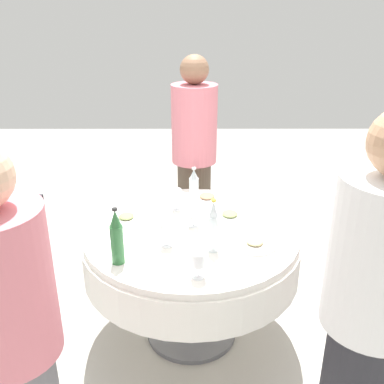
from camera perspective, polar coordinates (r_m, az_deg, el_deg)
ground_plane at (r=2.92m, az=0.00°, el=-17.88°), size 10.00×10.00×0.00m
dining_table at (r=2.58m, az=0.00°, el=-7.98°), size 1.25×1.25×0.74m
bottle_green_east at (r=2.17m, az=-9.72°, el=-5.94°), size 0.07×0.07×0.30m
bottle_clear_left at (r=2.65m, az=0.33°, el=0.02°), size 0.06×0.06×0.30m
bottle_clear_near at (r=2.24m, az=2.89°, el=-4.64°), size 0.06×0.06×0.29m
wine_glass_mid at (r=2.04m, az=0.92°, el=-8.97°), size 0.07×0.07×0.14m
wine_glass_south at (r=2.71m, az=-1.96°, el=-0.45°), size 0.06×0.06×0.14m
wine_glass_north at (r=2.30m, az=-3.30°, el=-4.92°), size 0.07×0.07×0.14m
wine_glass_inner at (r=2.50m, az=0.27°, el=-2.33°), size 0.07×0.07×0.15m
plate_front at (r=2.65m, az=5.06°, el=-3.13°), size 0.23×0.23×0.04m
plate_right at (r=2.88m, az=2.07°, el=-0.78°), size 0.25×0.25×0.04m
plate_rear at (r=2.64m, az=-8.49°, el=-3.43°), size 0.22×0.22×0.04m
plate_west at (r=2.36m, az=8.28°, el=-6.71°), size 0.23×0.23×0.04m
knife_left at (r=2.18m, az=-5.75°, el=-9.75°), size 0.15×0.13×0.00m
spoon_near at (r=2.41m, az=-6.81°, el=-6.28°), size 0.18×0.02×0.00m
folded_napkin at (r=2.87m, az=-3.94°, el=-0.87°), size 0.15×0.15×0.02m
person_left at (r=3.34m, az=0.36°, el=4.37°), size 0.34×0.34×1.61m
person_near at (r=1.71m, az=-22.18°, el=-18.78°), size 0.34×0.34×1.57m
person_mid at (r=1.71m, az=22.09°, el=-16.61°), size 0.34×0.34×1.67m
chair_north at (r=2.82m, az=-21.55°, el=-8.41°), size 0.41×0.41×0.87m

